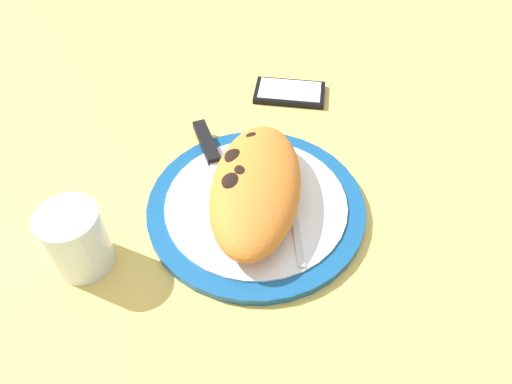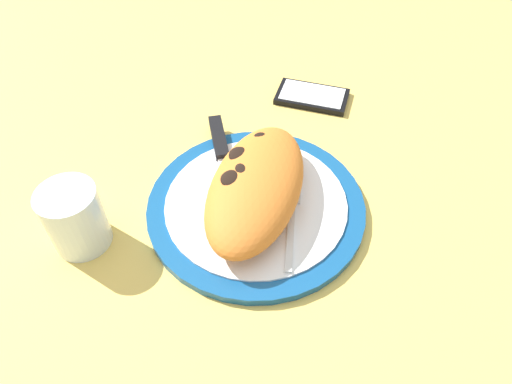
{
  "view_description": "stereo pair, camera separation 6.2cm",
  "coord_description": "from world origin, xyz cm",
  "views": [
    {
      "loc": [
        -41.51,
        -4.77,
        50.07
      ],
      "look_at": [
        0.0,
        0.0,
        3.55
      ],
      "focal_mm": 32.8,
      "sensor_mm": 36.0,
      "label": 1
    },
    {
      "loc": [
        -40.33,
        -10.9,
        50.07
      ],
      "look_at": [
        0.0,
        0.0,
        3.55
      ],
      "focal_mm": 32.8,
      "sensor_mm": 36.0,
      "label": 2
    }
  ],
  "objects": [
    {
      "name": "fork",
      "position": [
        -1.06,
        -5.2,
        1.75
      ],
      "size": [
        15.12,
        4.06,
        0.4
      ],
      "color": "silver",
      "rests_on": "plate"
    },
    {
      "name": "calzone",
      "position": [
        -0.32,
        0.11,
        4.63
      ],
      "size": [
        23.93,
        12.06,
        6.08
      ],
      "color": "orange",
      "rests_on": "plate"
    },
    {
      "name": "knife",
      "position": [
        8.2,
        7.65,
        2.05
      ],
      "size": [
        19.91,
        10.99,
        1.2
      ],
      "color": "silver",
      "rests_on": "plate"
    },
    {
      "name": "smartphone",
      "position": [
        26.85,
        -2.89,
        0.56
      ],
      "size": [
        7.21,
        12.39,
        1.16
      ],
      "color": "black",
      "rests_on": "ground_plane"
    },
    {
      "name": "ground_plane",
      "position": [
        0.0,
        0.0,
        -1.5
      ],
      "size": [
        150.0,
        150.0,
        3.0
      ],
      "primitive_type": "cube",
      "color": "#DBB756"
    },
    {
      "name": "water_glass",
      "position": [
        -10.98,
        20.5,
        3.87
      ],
      "size": [
        7.41,
        7.41,
        8.98
      ],
      "color": "silver",
      "rests_on": "ground_plane"
    },
    {
      "name": "plate",
      "position": [
        0.0,
        0.0,
        0.74
      ],
      "size": [
        30.0,
        30.0,
        1.55
      ],
      "color": "navy",
      "rests_on": "ground_plane"
    }
  ]
}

